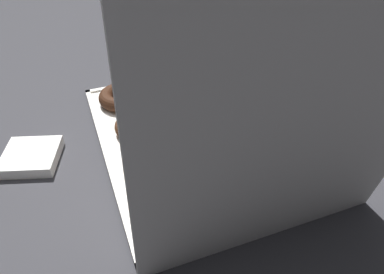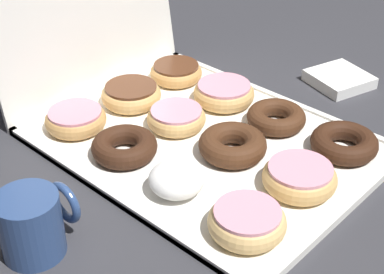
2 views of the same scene
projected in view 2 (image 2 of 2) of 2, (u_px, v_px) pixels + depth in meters
ground_plane at (205, 145)px, 1.04m from camera, size 3.00×3.00×0.00m
donut_box at (205, 143)px, 1.04m from camera, size 0.44×0.57×0.01m
pink_frosted_donut_0 at (247, 221)px, 0.83m from camera, size 0.11×0.11×0.04m
pink_frosted_donut_1 at (300, 177)px, 0.91m from camera, size 0.12×0.12×0.04m
chocolate_cake_ring_donut_2 at (344, 143)px, 1.00m from camera, size 0.12×0.12×0.03m
powdered_filled_donut_3 at (177, 179)px, 0.90m from camera, size 0.09×0.09×0.05m
chocolate_cake_ring_donut_4 at (233, 144)px, 0.99m from camera, size 0.12×0.12×0.04m
chocolate_cake_ring_donut_5 at (276, 117)px, 1.07m from camera, size 0.11×0.11×0.03m
chocolate_cake_ring_donut_6 at (124, 147)px, 0.99m from camera, size 0.11×0.11×0.04m
pink_frosted_donut_7 at (175, 118)px, 1.06m from camera, size 0.11×0.11×0.04m
pink_frosted_donut_8 at (224, 93)px, 1.14m from camera, size 0.12×0.12×0.04m
pink_frosted_donut_9 at (76, 119)px, 1.06m from camera, size 0.11×0.11×0.04m
chocolate_frosted_donut_10 at (133, 93)px, 1.14m from camera, size 0.12×0.12×0.04m
chocolate_frosted_donut_11 at (176, 72)px, 1.22m from camera, size 0.11×0.11×0.04m
coffee_mug at (33, 223)px, 0.80m from camera, size 0.11×0.09×0.10m
napkin_stack at (339, 79)px, 1.22m from camera, size 0.14×0.14×0.02m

